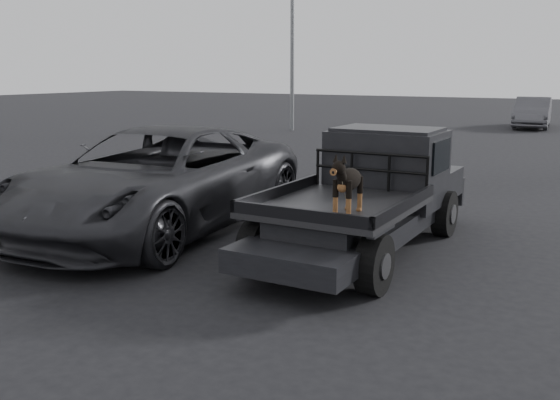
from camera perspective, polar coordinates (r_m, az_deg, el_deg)
The scene contains 7 objects.
ground at distance 7.49m, azimuth 4.58°, elevation -9.35°, with size 120.00×120.00×0.00m, color black.
flatbed_ute at distance 9.50m, azimuth 7.66°, elevation -1.95°, with size 2.00×5.40×0.92m, color black, non-canonical shape.
ute_cab at distance 10.21m, azimuth 9.80°, elevation 4.07°, with size 1.72×1.30×0.88m, color black, non-canonical shape.
headache_rack at distance 9.54m, azimuth 8.23°, elevation 2.59°, with size 1.80×0.08×0.55m, color black, non-canonical shape.
dog at distance 7.89m, azimuth 6.25°, elevation 1.44°, with size 0.32×0.60×0.74m, color black, non-canonical shape.
parked_suv at distance 10.83m, azimuth -11.13°, elevation 1.84°, with size 2.90×6.28×1.75m, color #28292D.
distant_car_a at distance 32.54m, azimuth 22.08°, elevation 7.42°, with size 1.55×4.43×1.46m, color #4D4C52.
Camera 1 is at (2.92, -6.36, 2.69)m, focal length 40.00 mm.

